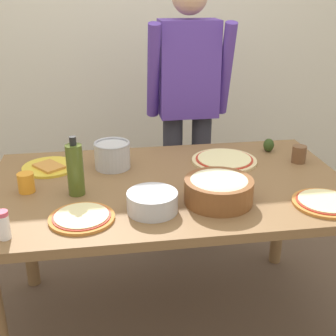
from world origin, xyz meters
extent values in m
plane|color=brown|center=(0.00, 0.00, 0.00)|extent=(8.00, 8.00, 0.00)
cube|color=silver|center=(0.00, 1.60, 1.30)|extent=(5.60, 0.10, 2.60)
cube|color=brown|center=(0.00, 0.00, 0.74)|extent=(1.60, 0.96, 0.04)
cylinder|color=brown|center=(-0.72, 0.40, 0.36)|extent=(0.07, 0.07, 0.72)
cylinder|color=brown|center=(0.72, 0.40, 0.36)|extent=(0.07, 0.07, 0.72)
cylinder|color=#2D2D38|center=(0.14, 0.76, 0.42)|extent=(0.12, 0.12, 0.85)
cylinder|color=#2D2D38|center=(0.32, 0.76, 0.42)|extent=(0.12, 0.12, 0.85)
cube|color=#56389E|center=(0.23, 0.76, 1.12)|extent=(0.34, 0.20, 0.55)
cylinder|color=#56389E|center=(0.02, 0.71, 1.12)|extent=(0.07, 0.21, 0.55)
cylinder|color=#56389E|center=(0.44, 0.71, 1.12)|extent=(0.07, 0.21, 0.55)
cylinder|color=beige|center=(0.31, 0.21, 0.77)|extent=(0.32, 0.32, 0.01)
cylinder|color=#B22D1E|center=(0.31, 0.21, 0.77)|extent=(0.29, 0.29, 0.00)
cylinder|color=beige|center=(0.31, 0.21, 0.78)|extent=(0.27, 0.27, 0.00)
cylinder|color=#C67A33|center=(-0.38, -0.28, 0.77)|extent=(0.25, 0.25, 0.01)
cylinder|color=#B22D1E|center=(-0.38, -0.28, 0.77)|extent=(0.22, 0.22, 0.00)
cylinder|color=beige|center=(-0.38, -0.28, 0.78)|extent=(0.21, 0.21, 0.00)
cylinder|color=#C67A33|center=(0.59, -0.31, 0.77)|extent=(0.26, 0.26, 0.01)
cylinder|color=#B22D1E|center=(0.59, -0.31, 0.77)|extent=(0.23, 0.23, 0.00)
cylinder|color=beige|center=(0.59, -0.31, 0.78)|extent=(0.22, 0.22, 0.00)
cylinder|color=gold|center=(-0.55, 0.25, 0.77)|extent=(0.26, 0.26, 0.01)
cube|color=#CC8438|center=(-0.55, 0.23, 0.78)|extent=(0.16, 0.17, 0.01)
cylinder|color=brown|center=(0.17, -0.22, 0.81)|extent=(0.28, 0.28, 0.10)
ellipsoid|color=beige|center=(0.17, -0.22, 0.85)|extent=(0.25, 0.25, 0.05)
cylinder|color=#B7B7BC|center=(-0.11, -0.26, 0.80)|extent=(0.20, 0.20, 0.08)
cylinder|color=#47561E|center=(-0.41, -0.05, 0.87)|extent=(0.07, 0.07, 0.22)
cylinder|color=black|center=(-0.41, -0.05, 1.00)|extent=(0.03, 0.03, 0.04)
cylinder|color=#B7B7BC|center=(-0.24, 0.22, 0.82)|extent=(0.17, 0.17, 0.12)
torus|color=#A5A5AD|center=(-0.24, 0.22, 0.88)|extent=(0.17, 0.17, 0.01)
cylinder|color=orange|center=(-0.62, 0.00, 0.80)|extent=(0.07, 0.07, 0.08)
cylinder|color=brown|center=(0.67, 0.14, 0.80)|extent=(0.07, 0.07, 0.08)
cylinder|color=white|center=(-0.65, -0.38, 0.81)|extent=(0.04, 0.04, 0.09)
cylinder|color=#D84C66|center=(-0.65, -0.38, 0.86)|extent=(0.04, 0.04, 0.02)
ellipsoid|color=#2D4219|center=(0.58, 0.32, 0.80)|extent=(0.06, 0.06, 0.07)
camera|label=1|loc=(-0.29, -1.81, 1.59)|focal=47.95mm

